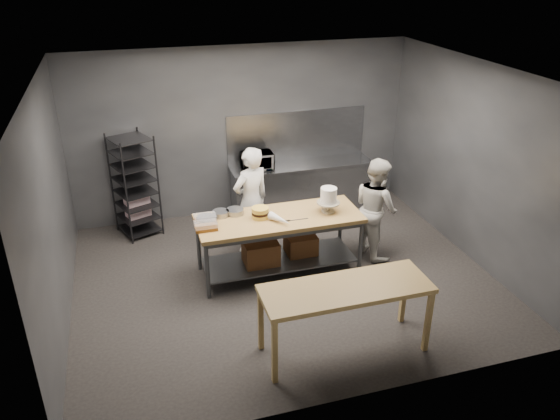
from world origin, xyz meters
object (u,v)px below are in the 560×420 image
at_px(layer_cake, 260,213).
at_px(microwave, 257,161).
at_px(speed_rack, 135,186).
at_px(chef_behind, 251,201).
at_px(frosted_cake_stand, 329,197).
at_px(near_counter, 346,293).
at_px(work_table, 279,238).
at_px(chef_right, 376,208).

bearing_deg(layer_cake, microwave, 76.79).
relative_size(speed_rack, chef_behind, 1.00).
distance_m(chef_behind, layer_cake, 0.72).
bearing_deg(frosted_cake_stand, chef_behind, 140.55).
xyz_separation_m(frosted_cake_stand, layer_cake, (-1.01, 0.09, -0.15)).
xyz_separation_m(near_counter, speed_rack, (-2.17, 3.82, 0.04)).
relative_size(work_table, chef_right, 1.50).
bearing_deg(near_counter, work_table, 97.09).
bearing_deg(speed_rack, chef_right, -26.87).
bearing_deg(chef_right, work_table, 85.97).
bearing_deg(frosted_cake_stand, speed_rack, 144.01).
bearing_deg(microwave, chef_behind, -108.71).
height_order(speed_rack, chef_behind, speed_rack).
relative_size(speed_rack, microwave, 3.23).
height_order(work_table, near_counter, work_table).
distance_m(work_table, near_counter, 1.97).
relative_size(near_counter, frosted_cake_stand, 5.27).
xyz_separation_m(work_table, near_counter, (0.24, -1.94, 0.24)).
height_order(near_counter, chef_behind, chef_behind).
bearing_deg(chef_right, speed_rack, 55.69).
xyz_separation_m(chef_behind, layer_cake, (-0.04, -0.70, 0.13)).
height_order(frosted_cake_stand, layer_cake, frosted_cake_stand).
distance_m(work_table, layer_cake, 0.50).
height_order(near_counter, chef_right, chef_right).
height_order(speed_rack, microwave, speed_rack).
height_order(chef_right, frosted_cake_stand, chef_right).
relative_size(work_table, frosted_cake_stand, 6.33).
height_order(work_table, chef_behind, chef_behind).
bearing_deg(near_counter, speed_rack, 119.60).
height_order(work_table, speed_rack, speed_rack).
distance_m(work_table, chef_behind, 0.83).
bearing_deg(microwave, speed_rack, -177.84).
relative_size(chef_behind, frosted_cake_stand, 4.61).
xyz_separation_m(speed_rack, microwave, (2.12, 0.08, 0.19)).
xyz_separation_m(near_counter, frosted_cake_stand, (0.50, 1.88, 0.34)).
bearing_deg(speed_rack, near_counter, -60.40).
bearing_deg(near_counter, layer_cake, 104.38).
relative_size(microwave, layer_cake, 2.21).
xyz_separation_m(work_table, frosted_cake_stand, (0.74, -0.06, 0.58)).
distance_m(speed_rack, frosted_cake_stand, 3.32).
xyz_separation_m(near_counter, chef_behind, (-0.47, 2.68, 0.06)).
relative_size(work_table, near_counter, 1.20).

